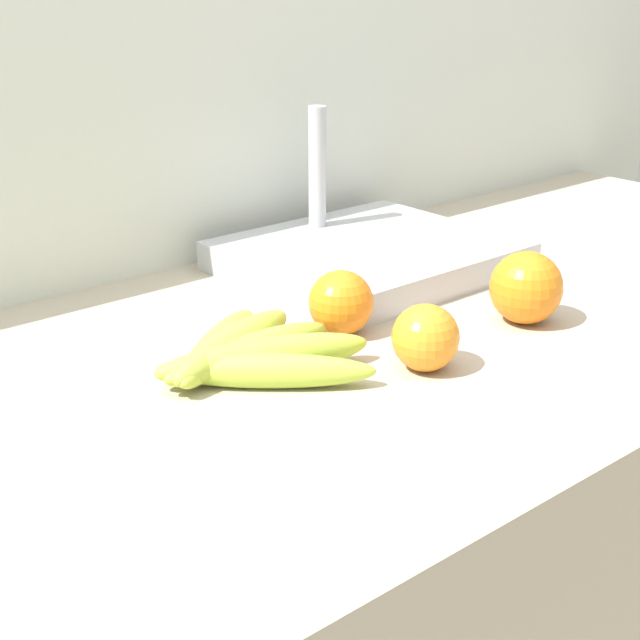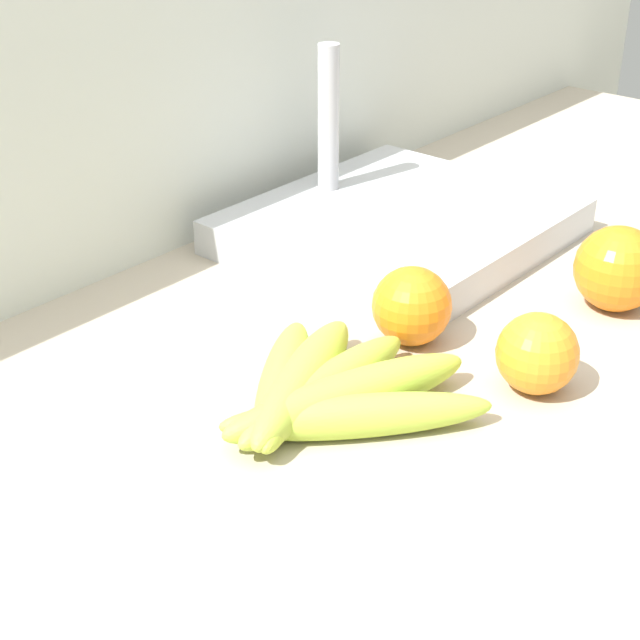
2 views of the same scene
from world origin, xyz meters
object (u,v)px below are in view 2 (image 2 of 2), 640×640
Objects in this scene: orange_front at (412,306)px; orange_far_right at (618,269)px; orange_center at (537,353)px; sink_basin at (398,224)px; banana_bunch at (323,392)px.

orange_far_right is (0.18, -0.11, 0.01)m from orange_front.
orange_center is 0.20× the size of sink_basin.
banana_bunch is 0.18m from orange_center.
orange_center is (-0.18, -0.02, -0.01)m from orange_far_right.
orange_center is (0.00, -0.12, -0.00)m from orange_front.
sink_basin is at bearing 39.80° from orange_front.
orange_far_right is 0.18m from orange_center.
orange_far_right reaches higher than banana_bunch.
orange_far_right is (0.32, -0.09, 0.02)m from banana_bunch.
banana_bunch is 0.14m from orange_front.
orange_far_right reaches higher than orange_center.
sink_basin reaches higher than orange_center.
sink_basin is (0.31, 0.16, 0.00)m from banana_bunch.
orange_far_right is at bearing 5.38° from orange_center.
banana_bunch is 0.35m from sink_basin.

